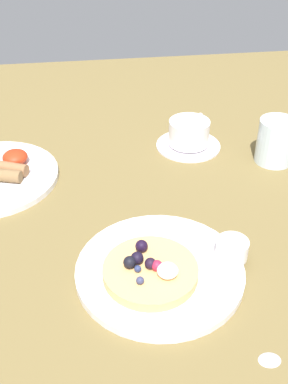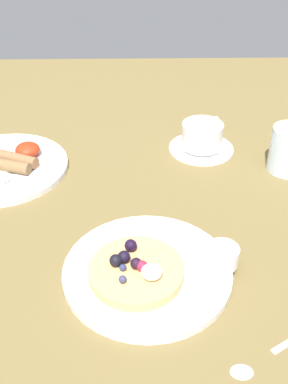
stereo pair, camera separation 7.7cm
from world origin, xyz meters
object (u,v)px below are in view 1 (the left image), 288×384
syrup_ramekin (232,249)px  water_glass (276,141)px  coffee_cup (189,132)px  pancake_plate (160,271)px  coffee_saucer (188,145)px

syrup_ramekin → water_glass: 32.31cm
coffee_cup → water_glass: water_glass is taller
pancake_plate → coffee_saucer: pancake_plate is taller
pancake_plate → syrup_ramekin: (10.94, 0.80, 2.19)cm
pancake_plate → coffee_saucer: size_ratio=1.83×
coffee_cup → syrup_ramekin: bearing=-92.2°
coffee_saucer → water_glass: water_glass is taller
water_glass → syrup_ramekin: bearing=-121.8°
coffee_saucer → syrup_ramekin: bearing=-92.0°
coffee_saucer → pancake_plate: bearing=-108.6°
syrup_ramekin → coffee_saucer: bearing=88.0°
pancake_plate → syrup_ramekin: syrup_ramekin is taller
coffee_saucer → coffee_cup: size_ratio=1.33×
syrup_ramekin → coffee_cup: bearing=87.8°
syrup_ramekin → water_glass: water_glass is taller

